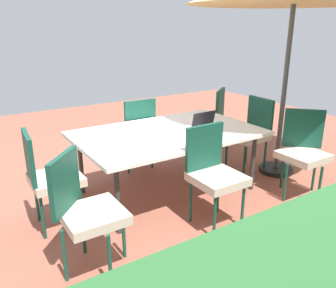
# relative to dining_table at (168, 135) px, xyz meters

# --- Properties ---
(ground_plane) EXTENTS (10.00, 10.00, 0.02)m
(ground_plane) POSITION_rel_dining_table_xyz_m (0.00, 0.00, -0.71)
(ground_plane) COLOR #935442
(dining_table) EXTENTS (2.05, 1.30, 0.74)m
(dining_table) POSITION_rel_dining_table_xyz_m (0.00, 0.00, 0.00)
(dining_table) COLOR white
(dining_table) RESTS_ON ground_plane
(chair_east) EXTENTS (0.48, 0.47, 0.98)m
(chair_east) POSITION_rel_dining_table_xyz_m (1.36, 0.04, -0.15)
(chair_east) COLOR beige
(chair_east) RESTS_ON ground_plane
(chair_northeast) EXTENTS (0.59, 0.59, 0.98)m
(chair_northeast) POSITION_rel_dining_table_xyz_m (1.29, 0.83, -0.15)
(chair_northeast) COLOR beige
(chair_northeast) RESTS_ON ground_plane
(chair_south) EXTENTS (0.46, 0.46, 0.98)m
(chair_south) POSITION_rel_dining_table_xyz_m (-0.02, -0.84, -0.15)
(chair_south) COLOR beige
(chair_south) RESTS_ON ground_plane
(chair_west) EXTENTS (0.47, 0.46, 0.98)m
(chair_west) POSITION_rel_dining_table_xyz_m (-1.28, 0.04, -0.15)
(chair_west) COLOR beige
(chair_west) RESTS_ON ground_plane
(chair_southwest) EXTENTS (0.58, 0.58, 0.98)m
(chair_southwest) POSITION_rel_dining_table_xyz_m (-1.30, -0.84, -0.15)
(chair_southwest) COLOR beige
(chair_southwest) RESTS_ON ground_plane
(chair_northwest) EXTENTS (0.59, 0.59, 0.98)m
(chair_northwest) POSITION_rel_dining_table_xyz_m (-1.26, 0.88, -0.15)
(chair_northwest) COLOR beige
(chair_northwest) RESTS_ON ground_plane
(chair_north) EXTENTS (0.46, 0.46, 0.98)m
(chair_north) POSITION_rel_dining_table_xyz_m (-0.01, 0.81, -0.15)
(chair_north) COLOR beige
(chair_north) RESTS_ON ground_plane
(laptop) EXTENTS (0.33, 0.26, 0.21)m
(laptop) POSITION_rel_dining_table_xyz_m (-0.37, 0.09, 0.09)
(laptop) COLOR #B7B7BC
(laptop) RESTS_ON dining_table
(cup) EXTENTS (0.07, 0.07, 0.12)m
(cup) POSITION_rel_dining_table_xyz_m (0.34, 0.27, 0.10)
(cup) COLOR white
(cup) RESTS_ON dining_table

